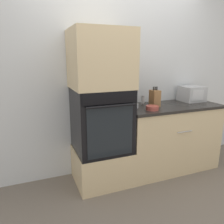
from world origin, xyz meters
TOP-DOWN VIEW (x-y plane):
  - ground_plane at (0.00, 0.00)m, footprint 12.00×12.00m
  - wall_back at (0.00, 0.63)m, footprint 8.00×0.05m
  - oven_cabinet_base at (-0.33, 0.30)m, footprint 0.66×0.60m
  - wall_oven at (-0.33, 0.30)m, footprint 0.64×0.64m
  - oven_cabinet_upper at (-0.33, 0.30)m, footprint 0.66×0.60m
  - counter_unit at (0.66, 0.30)m, footprint 1.35×0.63m
  - microwave at (1.11, 0.42)m, footprint 0.31×0.30m
  - knife_block at (0.41, 0.31)m, footprint 0.10×0.13m
  - bowl at (0.27, 0.15)m, footprint 0.16×0.16m
  - condiment_jar_near at (0.34, 0.49)m, footprint 0.05×0.05m
  - condiment_jar_mid at (0.14, 0.30)m, footprint 0.04×0.04m
  - condiment_jar_far at (0.50, 0.41)m, footprint 0.05×0.05m

SIDE VIEW (x-z plane):
  - ground_plane at x=0.00m, z-range 0.00..0.00m
  - oven_cabinet_base at x=-0.33m, z-range 0.00..0.43m
  - counter_unit at x=0.66m, z-range 0.00..0.91m
  - wall_oven at x=-0.33m, z-range 0.43..1.19m
  - bowl at x=0.27m, z-range 0.91..0.96m
  - condiment_jar_mid at x=0.14m, z-range 0.91..0.97m
  - condiment_jar_far at x=0.50m, z-range 0.91..1.01m
  - condiment_jar_near at x=0.34m, z-range 0.91..1.03m
  - knife_block at x=0.41m, z-range 0.89..1.15m
  - microwave at x=1.11m, z-range 0.91..1.13m
  - wall_back at x=0.00m, z-range 0.00..2.50m
  - oven_cabinet_upper at x=-0.33m, z-range 1.19..1.84m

